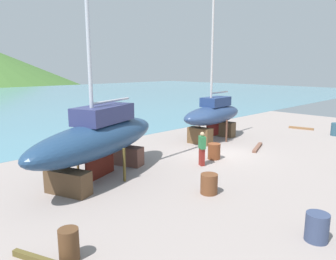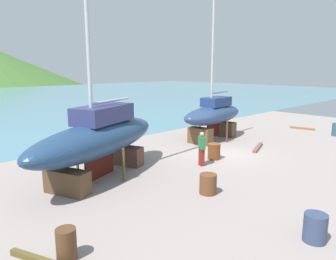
{
  "view_description": "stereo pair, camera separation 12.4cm",
  "coord_description": "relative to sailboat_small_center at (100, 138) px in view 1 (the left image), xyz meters",
  "views": [
    {
      "loc": [
        -14.51,
        -10.51,
        4.86
      ],
      "look_at": [
        -2.35,
        1.93,
        1.42
      ],
      "focal_mm": 33.87,
      "sensor_mm": 36.0,
      "label": 1
    },
    {
      "loc": [
        -14.42,
        -10.6,
        4.86
      ],
      "look_at": [
        -2.35,
        1.93,
        1.42
      ],
      "focal_mm": 33.87,
      "sensor_mm": 36.0,
      "label": 2
    }
  ],
  "objects": [
    {
      "name": "barrel_rust_far",
      "position": [
        1.44,
        -8.92,
        -1.41
      ],
      "size": [
        0.89,
        0.89,
        0.82
      ],
      "primitive_type": "cylinder",
      "rotation": [
        0.0,
        0.0,
        2.57
      ],
      "color": "#364263",
      "rests_on": "ground"
    },
    {
      "name": "timber_plank_near",
      "position": [
        17.73,
        -1.5,
        -1.74
      ],
      "size": [
        0.62,
        1.87,
        0.16
      ],
      "primitive_type": "cube",
      "rotation": [
        0.0,
        0.0,
        1.79
      ],
      "color": "#8C623E",
      "rests_on": "ground"
    },
    {
      "name": "barrel_rust_near",
      "position": [
        1.97,
        -4.61,
        -1.43
      ],
      "size": [
        0.95,
        0.95,
        0.79
      ],
      "primitive_type": "cylinder",
      "rotation": [
        0.0,
        0.0,
        0.85
      ],
      "color": "brown",
      "rests_on": "ground"
    },
    {
      "name": "ground_plane",
      "position": [
        7.13,
        -4.02,
        -1.82
      ],
      "size": [
        37.93,
        37.93,
        0.0
      ],
      "primitive_type": "plane",
      "color": "gray"
    },
    {
      "name": "barrel_blue_faded",
      "position": [
        -4.04,
        -4.83,
        -1.4
      ],
      "size": [
        0.6,
        0.6,
        0.84
      ],
      "primitive_type": "cylinder",
      "rotation": [
        0.0,
        0.0,
        1.42
      ],
      "color": "#54361F",
      "rests_on": "ground"
    },
    {
      "name": "barrel_tipped_center",
      "position": [
        5.95,
        -1.8,
        -1.4
      ],
      "size": [
        0.7,
        0.7,
        0.85
      ],
      "primitive_type": "cylinder",
      "rotation": [
        0.0,
        0.0,
        3.1
      ],
      "color": "brown",
      "rests_on": "ground"
    },
    {
      "name": "sailboat_mid_port",
      "position": [
        9.63,
        1.14,
        -0.13
      ],
      "size": [
        6.25,
        2.58,
        10.16
      ],
      "rotation": [
        0.0,
        0.0,
        3.25
      ],
      "color": "brown",
      "rests_on": "ground"
    },
    {
      "name": "worker",
      "position": [
        4.59,
        -2.07,
        -0.93
      ],
      "size": [
        0.42,
        0.5,
        1.73
      ],
      "rotation": [
        0.0,
        0.0,
        2.66
      ],
      "color": "maroon",
      "rests_on": "ground"
    },
    {
      "name": "sailboat_small_center",
      "position": [
        0.0,
        0.0,
        0.0
      ],
      "size": [
        8.63,
        5.2,
        13.25
      ],
      "rotation": [
        0.0,
        0.0,
        3.52
      ],
      "color": "brown",
      "rests_on": "ground"
    },
    {
      "name": "timber_short_cross",
      "position": [
        9.65,
        -2.29,
        -1.75
      ],
      "size": [
        2.22,
        1.02,
        0.15
      ],
      "primitive_type": "cube",
      "rotation": [
        0.0,
        0.0,
        0.36
      ],
      "color": "brown",
      "rests_on": "ground"
    },
    {
      "name": "barrel_ochre",
      "position": [
        17.03,
        -4.27,
        -1.36
      ],
      "size": [
        0.84,
        0.84,
        0.93
      ],
      "primitive_type": "cylinder",
      "rotation": [
        0.0,
        0.0,
        0.91
      ],
      "color": "#2C5164",
      "rests_on": "ground"
    }
  ]
}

